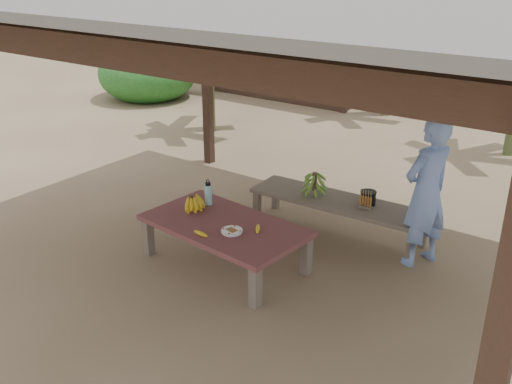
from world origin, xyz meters
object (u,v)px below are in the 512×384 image
Objects in this scene: bench at (337,204)px; plate at (232,231)px; work_table at (224,228)px; water_flask at (208,194)px; cooking_pot at (368,198)px; ripe_banana_bunch at (191,201)px; woman at (426,193)px.

plate reaches higher than bench.
plate is (0.21, -0.13, 0.08)m from work_table.
water_flask is 1.70× the size of cooking_pot.
woman is at bearing 27.99° from ripe_banana_bunch.
ripe_banana_bunch reaches higher than bench.
water_flask is at bearing -140.49° from cooking_pot.
water_flask is 1.91m from cooking_pot.
water_flask reaches higher than ripe_banana_bunch.
water_flask reaches higher than plate.
plate is 1.23× the size of cooking_pot.
cooking_pot is 0.84m from woman.
work_table is 10.11× the size of cooking_pot.
cooking_pot is (0.36, 0.10, 0.13)m from bench.
work_table is 8.20× the size of plate.
cooking_pot is at bearing 64.26° from plate.
water_flask is at bearing 153.36° from work_table.
ripe_banana_bunch is at bearing -111.37° from water_flask.
plate is 0.13× the size of woman.
ripe_banana_bunch is 0.80m from plate.
woman is at bearing 43.09° from plate.
bench is at bearing 45.02° from water_flask.
ripe_banana_bunch is 0.23m from water_flask.
plate is (-0.44, -1.54, 0.12)m from bench.
bench is at bearing -71.73° from woman.
cooking_pot reaches higher than plate.
work_table is 0.85× the size of bench.
plate is at bearing -115.74° from cooking_pot.
woman is (1.76, 1.31, 0.42)m from work_table.
water_flask is (0.08, 0.21, 0.04)m from ripe_banana_bunch.
bench is 1.20m from woman.
cooking_pot reaches higher than work_table.
woman reaches higher than plate.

